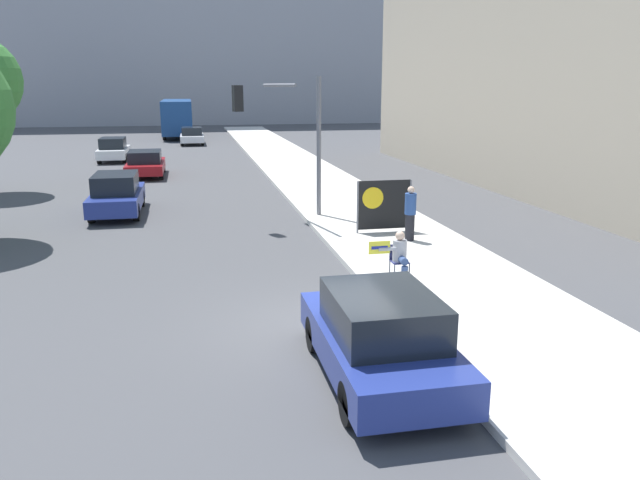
% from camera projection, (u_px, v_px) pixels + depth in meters
% --- Properties ---
extents(ground_plane, '(160.00, 160.00, 0.00)m').
position_uv_depth(ground_plane, '(324.00, 327.00, 12.43)').
color(ground_plane, '#444447').
extents(sidewalk_curb, '(4.27, 90.00, 0.15)m').
position_uv_depth(sidewalk_curb, '(331.00, 193.00, 27.37)').
color(sidewalk_curb, beige).
rests_on(sidewalk_curb, ground_plane).
extents(seated_protester, '(0.99, 0.77, 1.17)m').
position_uv_depth(seated_protester, '(400.00, 254.00, 14.82)').
color(seated_protester, '#474C56').
rests_on(seated_protester, sidewalk_curb).
extents(pedestrian_behind, '(0.34, 0.34, 1.64)m').
position_uv_depth(pedestrian_behind, '(410.00, 213.00, 18.55)').
color(pedestrian_behind, black).
rests_on(pedestrian_behind, sidewalk_curb).
extents(protest_banner, '(1.79, 0.06, 1.65)m').
position_uv_depth(protest_banner, '(384.00, 205.00, 19.62)').
color(protest_banner, slate).
rests_on(protest_banner, sidewalk_curb).
extents(traffic_light_pole, '(3.10, 2.87, 4.83)m').
position_uv_depth(traffic_light_pole, '(287.00, 122.00, 21.20)').
color(traffic_light_pole, slate).
rests_on(traffic_light_pole, sidewalk_curb).
extents(parked_car_curbside, '(1.84, 4.17, 1.52)m').
position_uv_depth(parked_car_curbside, '(380.00, 337.00, 10.04)').
color(parked_car_curbside, navy).
rests_on(parked_car_curbside, ground_plane).
extents(car_on_road_nearest, '(1.73, 4.49, 1.54)m').
position_uv_depth(car_on_road_nearest, '(117.00, 194.00, 23.07)').
color(car_on_road_nearest, navy).
rests_on(car_on_road_nearest, ground_plane).
extents(car_on_road_midblock, '(1.87, 4.41, 1.36)m').
position_uv_depth(car_on_road_midblock, '(146.00, 163.00, 32.81)').
color(car_on_road_midblock, maroon).
rests_on(car_on_road_midblock, ground_plane).
extents(car_on_road_distant, '(1.71, 4.16, 1.49)m').
position_uv_depth(car_on_road_distant, '(113.00, 150.00, 39.36)').
color(car_on_road_distant, white).
rests_on(car_on_road_distant, ground_plane).
extents(car_on_road_far_lane, '(1.84, 4.54, 1.38)m').
position_uv_depth(car_on_road_far_lane, '(192.00, 136.00, 50.69)').
color(car_on_road_far_lane, silver).
rests_on(car_on_road_far_lane, ground_plane).
extents(city_bus_on_road, '(2.61, 11.53, 3.34)m').
position_uv_depth(city_bus_on_road, '(177.00, 116.00, 57.87)').
color(city_bus_on_road, navy).
rests_on(city_bus_on_road, ground_plane).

